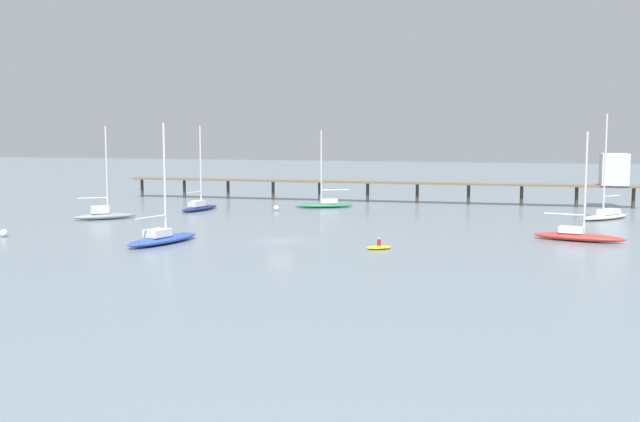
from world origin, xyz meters
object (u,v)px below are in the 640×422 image
Objects in this scene: sailboat_gray at (104,213)px; mooring_buoy_outer at (4,233)px; sailboat_green at (325,203)px; sailboat_cream at (606,214)px; sailboat_navy at (199,206)px; mooring_buoy_near at (276,208)px; sailboat_red at (578,234)px; dinghy_yellow at (379,247)px; pier at (474,177)px; sailboat_blue at (162,237)px.

mooring_buoy_outer is (-1.66, -16.70, -0.38)m from sailboat_gray.
sailboat_cream is at bearing -6.19° from sailboat_green.
mooring_buoy_near is (10.54, 2.89, -0.35)m from sailboat_navy.
sailboat_red is 60.19m from mooring_buoy_outer.
sailboat_navy reaches higher than mooring_buoy_near.
sailboat_gray is at bearing -137.14° from sailboat_green.
dinghy_yellow is 36.08m from mooring_buoy_near.
sailboat_red reaches higher than dinghy_yellow.
sailboat_navy is 54.59m from sailboat_cream.
sailboat_red is 13.53× the size of mooring_buoy_outer.
pier is 29.87× the size of dinghy_yellow.
sailboat_green is (-20.74, -10.49, -3.58)m from pier.
mooring_buoy_outer is at bearing -123.08° from sailboat_green.
sailboat_cream reaches higher than sailboat_red.
sailboat_navy reaches higher than sailboat_green.
mooring_buoy_near is at bearing -177.61° from sailboat_cream.
sailboat_blue is 56.21m from sailboat_cream.
sailboat_green is at bearing 143.60° from sailboat_red.
sailboat_navy is 41.03m from dinghy_yellow.
sailboat_green is 14.76× the size of mooring_buoy_near.
sailboat_gray is at bearing 176.76° from sailboat_red.
sailboat_blue reaches higher than dinghy_yellow.
pier is 23.52m from sailboat_green.
mooring_buoy_near is at bearing 58.94° from mooring_buoy_outer.
sailboat_red is at bearing 12.93° from mooring_buoy_outer.
dinghy_yellow is (-5.66, -46.12, -3.99)m from pier.
mooring_buoy_near is (-43.85, -1.83, -0.34)m from sailboat_cream.
sailboat_cream is (38.37, -4.16, 0.09)m from sailboat_green.
sailboat_gray is 23.70m from mooring_buoy_near.
sailboat_green is at bearing 112.94° from dinghy_yellow.
dinghy_yellow reaches higher than mooring_buoy_outer.
pier reaches higher than dinghy_yellow.
sailboat_gray is 14.67m from sailboat_navy.
mooring_buoy_outer is (-63.33, -34.16, -0.31)m from sailboat_cream.
sailboat_gray is 40.86m from dinghy_yellow.
sailboat_blue is 14.55× the size of mooring_buoy_outer.
sailboat_navy is at bearing 108.11° from sailboat_blue.
sailboat_gray is 1.05× the size of sailboat_green.
sailboat_red is at bearing -102.70° from sailboat_cream.
sailboat_navy is 4.44× the size of dinghy_yellow.
sailboat_red is 14.53× the size of mooring_buoy_near.
sailboat_navy is at bearing 139.31° from dinghy_yellow.
sailboat_navy is at bearing 60.26° from sailboat_gray.
mooring_buoy_near is at bearing 124.76° from dinghy_yellow.
sailboat_gray is at bearing -138.73° from mooring_buoy_near.
mooring_buoy_outer is (-45.70, -48.81, -3.80)m from pier.
pier is 37.81m from sailboat_red.
pier is 55.75m from sailboat_blue.
sailboat_navy is at bearing 73.11° from mooring_buoy_outer.
sailboat_gray reaches higher than mooring_buoy_outer.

